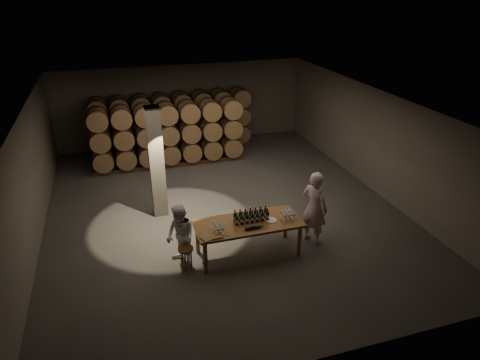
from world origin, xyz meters
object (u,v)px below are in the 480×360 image
object	(u,v)px
notebook_near	(217,237)
person_man	(314,208)
plate	(271,220)
bottle_cluster	(251,216)
stool	(186,252)
person_woman	(180,236)
tasting_table	(248,226)

from	to	relation	value
notebook_near	person_man	xyz separation A→B (m)	(2.68, 0.46, 0.07)
plate	person_man	distance (m)	1.24
bottle_cluster	plate	bearing A→B (deg)	-14.41
bottle_cluster	stool	xyz separation A→B (m)	(-1.68, -0.24, -0.53)
stool	person_woman	xyz separation A→B (m)	(-0.07, 0.24, 0.30)
tasting_table	stool	bearing A→B (deg)	-172.84
tasting_table	plate	size ratio (longest dim) A/B	9.21
tasting_table	notebook_near	bearing A→B (deg)	-155.72
person_woman	stool	bearing A→B (deg)	-6.48
tasting_table	person_man	world-z (taller)	person_man
stool	tasting_table	bearing A→B (deg)	7.16
tasting_table	stool	xyz separation A→B (m)	(-1.59, -0.20, -0.30)
stool	plate	bearing A→B (deg)	3.31
bottle_cluster	stool	size ratio (longest dim) A/B	1.44
person_man	bottle_cluster	bearing A→B (deg)	59.56
notebook_near	person_woman	world-z (taller)	person_woman
tasting_table	plate	distance (m)	0.57
stool	person_woman	distance (m)	0.39
tasting_table	notebook_near	xyz separation A→B (m)	(-0.89, -0.40, 0.12)
plate	person_man	world-z (taller)	person_man
bottle_cluster	stool	world-z (taller)	bottle_cluster
plate	person_man	size ratio (longest dim) A/B	0.14
plate	stool	xyz separation A→B (m)	(-2.15, -0.12, -0.41)
plate	stool	distance (m)	2.19
notebook_near	bottle_cluster	bearing A→B (deg)	21.85
bottle_cluster	person_woman	bearing A→B (deg)	-179.84
bottle_cluster	stool	bearing A→B (deg)	-171.69
plate	tasting_table	bearing A→B (deg)	172.33
plate	stool	world-z (taller)	plate
bottle_cluster	person_man	world-z (taller)	person_man
notebook_near	plate	bearing A→B (deg)	10.01
tasting_table	person_woman	world-z (taller)	person_woman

